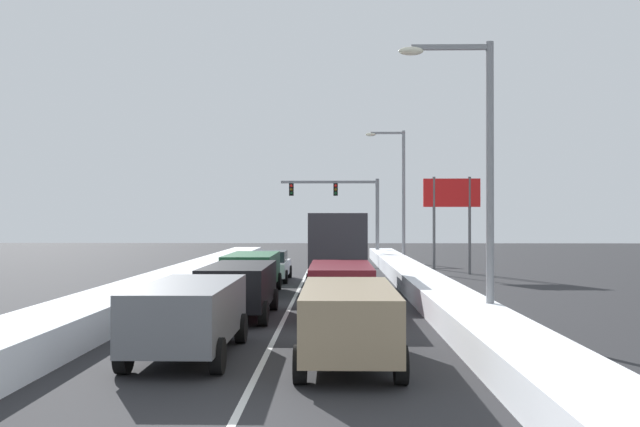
% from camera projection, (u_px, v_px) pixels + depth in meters
% --- Properties ---
extents(ground_plane, '(120.00, 120.00, 0.00)m').
position_uv_depth(ground_plane, '(293.00, 302.00, 25.23)').
color(ground_plane, '#28282B').
extents(lane_stripe_between_right_lane_and_center_lane, '(0.14, 47.52, 0.01)m').
position_uv_depth(lane_stripe_between_right_lane_and_center_lane, '(299.00, 289.00, 29.55)').
color(lane_stripe_between_right_lane_and_center_lane, silver).
rests_on(lane_stripe_between_right_lane_and_center_lane, ground).
extents(snow_bank_right_shoulder, '(1.78, 47.52, 0.77)m').
position_uv_depth(snow_bank_right_shoulder, '(418.00, 281.00, 29.44)').
color(snow_bank_right_shoulder, white).
rests_on(snow_bank_right_shoulder, ground).
extents(snow_bank_left_shoulder, '(2.12, 47.52, 0.86)m').
position_uv_depth(snow_bank_left_shoulder, '(180.00, 280.00, 29.66)').
color(snow_bank_left_shoulder, white).
rests_on(snow_bank_left_shoulder, ground).
extents(suv_tan_right_lane_nearest, '(2.16, 4.90, 1.67)m').
position_uv_depth(suv_tan_right_lane_nearest, '(348.00, 317.00, 14.33)').
color(suv_tan_right_lane_nearest, '#937F60').
rests_on(suv_tan_right_lane_nearest, ground).
extents(suv_maroon_right_lane_second, '(2.16, 4.90, 1.67)m').
position_uv_depth(suv_maroon_right_lane_second, '(341.00, 285.00, 21.35)').
color(suv_maroon_right_lane_second, maroon).
rests_on(suv_maroon_right_lane_second, ground).
extents(box_truck_right_lane_third, '(2.53, 7.20, 3.36)m').
position_uv_depth(box_truck_right_lane_third, '(337.00, 247.00, 29.51)').
color(box_truck_right_lane_third, '#B7BABF').
rests_on(box_truck_right_lane_third, ground).
extents(sedan_navy_right_lane_fourth, '(2.00, 4.50, 1.51)m').
position_uv_depth(sedan_navy_right_lane_fourth, '(334.00, 261.00, 37.71)').
color(sedan_navy_right_lane_fourth, navy).
rests_on(sedan_navy_right_lane_fourth, ground).
extents(suv_gray_center_lane_nearest, '(2.16, 4.90, 1.67)m').
position_uv_depth(suv_gray_center_lane_nearest, '(189.00, 312.00, 15.16)').
color(suv_gray_center_lane_nearest, slate).
rests_on(suv_gray_center_lane_nearest, ground).
extents(suv_black_center_lane_second, '(2.16, 4.90, 1.67)m').
position_uv_depth(suv_black_center_lane_second, '(239.00, 285.00, 21.19)').
color(suv_black_center_lane_second, black).
rests_on(suv_black_center_lane_second, ground).
extents(suv_green_center_lane_third, '(2.16, 4.90, 1.67)m').
position_uv_depth(suv_green_center_lane_third, '(252.00, 270.00, 27.80)').
color(suv_green_center_lane_third, '#1E5633').
rests_on(suv_green_center_lane_third, ground).
extents(sedan_white_center_lane_fourth, '(2.00, 4.50, 1.51)m').
position_uv_depth(sedan_white_center_lane_fourth, '(270.00, 266.00, 33.71)').
color(sedan_white_center_lane_fourth, silver).
rests_on(sedan_white_center_lane_fourth, ground).
extents(traffic_light_gantry, '(7.54, 0.47, 6.20)m').
position_uv_depth(traffic_light_gantry, '(347.00, 201.00, 51.11)').
color(traffic_light_gantry, slate).
rests_on(traffic_light_gantry, ground).
extents(street_lamp_right_near, '(2.66, 0.36, 8.11)m').
position_uv_depth(street_lamp_right_near, '(477.00, 157.00, 18.67)').
color(street_lamp_right_near, gray).
rests_on(street_lamp_right_near, ground).
extents(street_lamp_right_mid, '(2.66, 0.36, 9.03)m').
position_uv_depth(street_lamp_right_mid, '(399.00, 186.00, 44.58)').
color(street_lamp_right_mid, gray).
rests_on(street_lamp_right_mid, ground).
extents(roadside_sign_right, '(3.20, 0.16, 5.50)m').
position_uv_depth(roadside_sign_right, '(452.00, 203.00, 37.56)').
color(roadside_sign_right, '#59595B').
rests_on(roadside_sign_right, ground).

